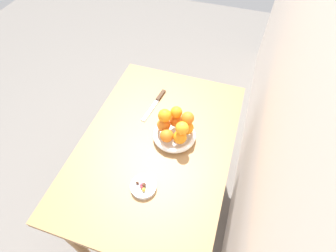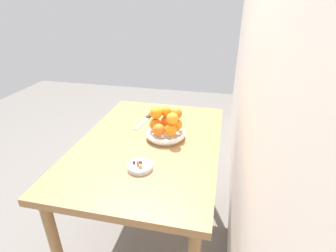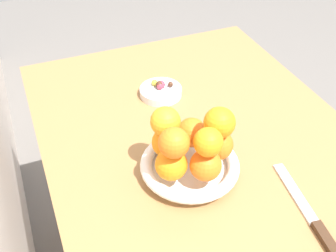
# 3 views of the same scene
# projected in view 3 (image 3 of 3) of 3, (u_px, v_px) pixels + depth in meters

# --- Properties ---
(dining_table) EXTENTS (1.10, 0.76, 0.74)m
(dining_table) POSITION_uv_depth(u_px,v_px,m) (207.00, 173.00, 1.07)
(dining_table) COLOR #9E7042
(dining_table) RESTS_ON ground_plane
(fruit_bowl) EXTENTS (0.22, 0.22, 0.04)m
(fruit_bowl) POSITION_uv_depth(u_px,v_px,m) (190.00, 166.00, 0.93)
(fruit_bowl) COLOR white
(fruit_bowl) RESTS_ON dining_table
(candy_dish) EXTENTS (0.12, 0.12, 0.02)m
(candy_dish) POSITION_uv_depth(u_px,v_px,m) (161.00, 92.00, 1.17)
(candy_dish) COLOR silver
(candy_dish) RESTS_ON dining_table
(orange_0) EXTENTS (0.07, 0.07, 0.07)m
(orange_0) POSITION_uv_depth(u_px,v_px,m) (192.00, 132.00, 0.94)
(orange_0) COLOR orange
(orange_0) RESTS_ON fruit_bowl
(orange_1) EXTENTS (0.07, 0.07, 0.07)m
(orange_1) POSITION_uv_depth(u_px,v_px,m) (167.00, 142.00, 0.91)
(orange_1) COLOR orange
(orange_1) RESTS_ON fruit_bowl
(orange_2) EXTENTS (0.07, 0.07, 0.07)m
(orange_2) POSITION_uv_depth(u_px,v_px,m) (171.00, 165.00, 0.86)
(orange_2) COLOR orange
(orange_2) RESTS_ON fruit_bowl
(orange_3) EXTENTS (0.07, 0.07, 0.07)m
(orange_3) POSITION_uv_depth(u_px,v_px,m) (206.00, 165.00, 0.86)
(orange_3) COLOR orange
(orange_3) RESTS_ON fruit_bowl
(orange_4) EXTENTS (0.07, 0.07, 0.07)m
(orange_4) POSITION_uv_depth(u_px,v_px,m) (218.00, 145.00, 0.91)
(orange_4) COLOR orange
(orange_4) RESTS_ON fruit_bowl
(orange_5) EXTENTS (0.06, 0.06, 0.06)m
(orange_5) POSITION_uv_depth(u_px,v_px,m) (165.00, 122.00, 0.87)
(orange_5) COLOR orange
(orange_5) RESTS_ON orange_1
(orange_6) EXTENTS (0.06, 0.06, 0.06)m
(orange_6) POSITION_uv_depth(u_px,v_px,m) (174.00, 143.00, 0.81)
(orange_6) COLOR orange
(orange_6) RESTS_ON orange_2
(orange_7) EXTENTS (0.06, 0.06, 0.06)m
(orange_7) POSITION_uv_depth(u_px,v_px,m) (208.00, 142.00, 0.82)
(orange_7) COLOR orange
(orange_7) RESTS_ON orange_3
(orange_8) EXTENTS (0.07, 0.07, 0.07)m
(orange_8) POSITION_uv_depth(u_px,v_px,m) (220.00, 123.00, 0.86)
(orange_8) COLOR orange
(orange_8) RESTS_ON orange_4
(candy_ball_0) EXTENTS (0.02, 0.02, 0.02)m
(candy_ball_0) POSITION_uv_depth(u_px,v_px,m) (160.00, 86.00, 1.16)
(candy_ball_0) COLOR #C6384C
(candy_ball_0) RESTS_ON candy_dish
(candy_ball_1) EXTENTS (0.02, 0.02, 0.02)m
(candy_ball_1) POSITION_uv_depth(u_px,v_px,m) (154.00, 83.00, 1.17)
(candy_ball_1) COLOR gold
(candy_ball_1) RESTS_ON candy_dish
(candy_ball_2) EXTENTS (0.02, 0.02, 0.02)m
(candy_ball_2) POSITION_uv_depth(u_px,v_px,m) (159.00, 85.00, 1.16)
(candy_ball_2) COLOR #472819
(candy_ball_2) RESTS_ON candy_dish
(candy_ball_3) EXTENTS (0.02, 0.02, 0.02)m
(candy_ball_3) POSITION_uv_depth(u_px,v_px,m) (159.00, 84.00, 1.17)
(candy_ball_3) COLOR #C6384C
(candy_ball_3) RESTS_ON candy_dish
(candy_ball_4) EXTENTS (0.02, 0.02, 0.02)m
(candy_ball_4) POSITION_uv_depth(u_px,v_px,m) (161.00, 84.00, 1.16)
(candy_ball_4) COLOR #C6384C
(candy_ball_4) RESTS_ON candy_dish
(candy_ball_5) EXTENTS (0.01, 0.01, 0.01)m
(candy_ball_5) POSITION_uv_depth(u_px,v_px,m) (169.00, 85.00, 1.17)
(candy_ball_5) COLOR #472819
(candy_ball_5) RESTS_ON candy_dish
(knife) EXTENTS (0.26, 0.06, 0.01)m
(knife) POSITION_uv_depth(u_px,v_px,m) (311.00, 217.00, 0.84)
(knife) COLOR #3F2819
(knife) RESTS_ON dining_table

